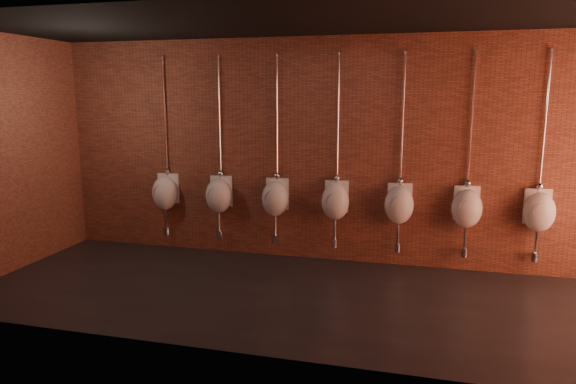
# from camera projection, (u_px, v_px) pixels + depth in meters

# --- Properties ---
(ground) EXTENTS (8.50, 8.50, 0.00)m
(ground) POSITION_uv_depth(u_px,v_px,m) (317.00, 298.00, 6.15)
(ground) COLOR black
(ground) RESTS_ON ground
(room_shell) EXTENTS (8.54, 3.04, 3.22)m
(room_shell) POSITION_uv_depth(u_px,v_px,m) (319.00, 129.00, 5.78)
(room_shell) COLOR black
(room_shell) RESTS_ON ground
(urinal_0) EXTENTS (0.43, 0.38, 2.72)m
(urinal_0) POSITION_uv_depth(u_px,v_px,m) (165.00, 192.00, 7.93)
(urinal_0) COLOR white
(urinal_0) RESTS_ON ground
(urinal_1) EXTENTS (0.43, 0.38, 2.72)m
(urinal_1) POSITION_uv_depth(u_px,v_px,m) (219.00, 195.00, 7.71)
(urinal_1) COLOR white
(urinal_1) RESTS_ON ground
(urinal_2) EXTENTS (0.43, 0.38, 2.72)m
(urinal_2) POSITION_uv_depth(u_px,v_px,m) (275.00, 198.00, 7.49)
(urinal_2) COLOR white
(urinal_2) RESTS_ON ground
(urinal_3) EXTENTS (0.43, 0.38, 2.72)m
(urinal_3) POSITION_uv_depth(u_px,v_px,m) (335.00, 201.00, 7.28)
(urinal_3) COLOR white
(urinal_3) RESTS_ON ground
(urinal_4) EXTENTS (0.43, 0.38, 2.72)m
(urinal_4) POSITION_uv_depth(u_px,v_px,m) (399.00, 204.00, 7.06)
(urinal_4) COLOR white
(urinal_4) RESTS_ON ground
(urinal_5) EXTENTS (0.43, 0.38, 2.72)m
(urinal_5) POSITION_uv_depth(u_px,v_px,m) (467.00, 207.00, 6.84)
(urinal_5) COLOR white
(urinal_5) RESTS_ON ground
(urinal_6) EXTENTS (0.43, 0.38, 2.72)m
(urinal_6) POSITION_uv_depth(u_px,v_px,m) (539.00, 211.00, 6.63)
(urinal_6) COLOR white
(urinal_6) RESTS_ON ground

